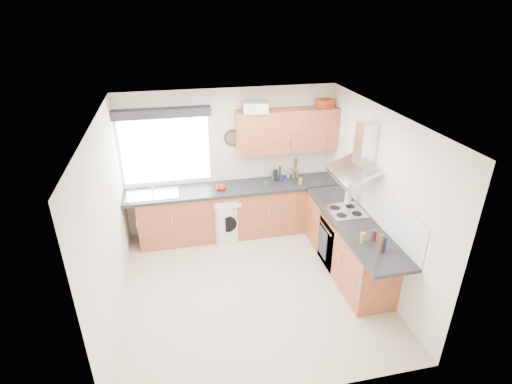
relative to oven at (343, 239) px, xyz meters
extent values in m
plane|color=beige|center=(-1.50, -0.30, -0.42)|extent=(3.60, 3.60, 0.00)
cube|color=white|center=(-1.50, -0.30, 2.08)|extent=(3.60, 3.60, 0.02)
cube|color=silver|center=(-1.50, 1.50, 0.82)|extent=(3.60, 0.02, 2.50)
cube|color=silver|center=(-1.50, -2.10, 0.82)|extent=(3.60, 0.02, 2.50)
cube|color=silver|center=(-3.30, -0.30, 0.82)|extent=(0.02, 3.60, 2.50)
cube|color=silver|center=(0.30, -0.30, 0.82)|extent=(0.02, 3.60, 2.50)
cube|color=silver|center=(-2.55, 1.49, 1.12)|extent=(1.40, 0.02, 1.10)
cube|color=#25252A|center=(-2.55, 1.40, 1.76)|extent=(1.50, 0.18, 0.14)
cube|color=white|center=(0.29, 0.00, 0.75)|extent=(0.01, 3.00, 0.54)
cube|color=brown|center=(-1.60, 1.21, 0.01)|extent=(3.00, 0.58, 0.86)
cube|color=brown|center=(0.00, 1.20, 0.01)|extent=(0.60, 0.60, 0.86)
cube|color=brown|center=(0.01, -0.15, 0.01)|extent=(0.58, 2.10, 0.86)
cube|color=black|center=(-1.50, 1.20, 0.46)|extent=(3.60, 0.62, 0.05)
cube|color=black|center=(0.00, -0.30, 0.46)|extent=(0.62, 2.42, 0.05)
cube|color=black|center=(0.00, 0.00, 0.00)|extent=(0.56, 0.58, 0.85)
cube|color=silver|center=(0.00, 0.00, 0.49)|extent=(0.52, 0.52, 0.01)
cube|color=brown|center=(-0.55, 1.32, 1.38)|extent=(1.70, 0.35, 0.70)
cube|color=silver|center=(-1.65, 1.14, -0.04)|extent=(0.65, 0.64, 0.78)
cylinder|color=#25252A|center=(-1.45, 1.46, 1.26)|extent=(0.28, 0.04, 0.28)
cube|color=silver|center=(-1.10, 1.26, 1.81)|extent=(0.43, 0.34, 0.16)
cube|color=#C74822|center=(0.10, 1.40, 1.78)|extent=(0.31, 0.28, 0.12)
cylinder|color=gray|center=(-0.35, 1.40, 0.56)|extent=(0.12, 0.12, 0.14)
cylinder|color=silver|center=(0.12, 0.21, 0.59)|extent=(0.12, 0.12, 0.22)
cylinder|color=navy|center=(-0.77, 1.36, 0.57)|extent=(0.06, 0.06, 0.17)
cylinder|color=#B2AC98|center=(-0.70, 1.37, 0.56)|extent=(0.05, 0.05, 0.15)
cylinder|color=#1B491A|center=(-0.40, 1.29, 0.56)|extent=(0.06, 0.06, 0.15)
cylinder|color=#A39A8B|center=(-0.41, 1.35, 0.53)|extent=(0.04, 0.04, 0.10)
cylinder|color=black|center=(-0.74, 1.33, 0.58)|extent=(0.07, 0.07, 0.19)
cylinder|color=#B1A497|center=(-0.48, 1.39, 0.58)|extent=(0.05, 0.05, 0.19)
cylinder|color=olive|center=(-0.36, 1.07, 0.54)|extent=(0.07, 0.07, 0.11)
cylinder|color=#174017|center=(-0.64, 1.38, 0.60)|extent=(0.04, 0.04, 0.23)
cylinder|color=navy|center=(-0.64, 1.26, 0.54)|extent=(0.07, 0.07, 0.11)
cylinder|color=#1F5827|center=(-0.97, 1.08, 0.54)|extent=(0.05, 0.05, 0.11)
cylinder|color=brown|center=(-0.02, -1.08, 0.61)|extent=(0.05, 0.05, 0.26)
cylinder|color=olive|center=(-0.13, -0.82, 0.56)|extent=(0.07, 0.07, 0.14)
cylinder|color=#4B1A21|center=(0.03, -0.81, 0.56)|extent=(0.07, 0.07, 0.15)
cylinder|color=#1A1854|center=(0.03, -1.05, 0.59)|extent=(0.07, 0.07, 0.20)
camera|label=1|loc=(-2.41, -4.81, 3.35)|focal=28.00mm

